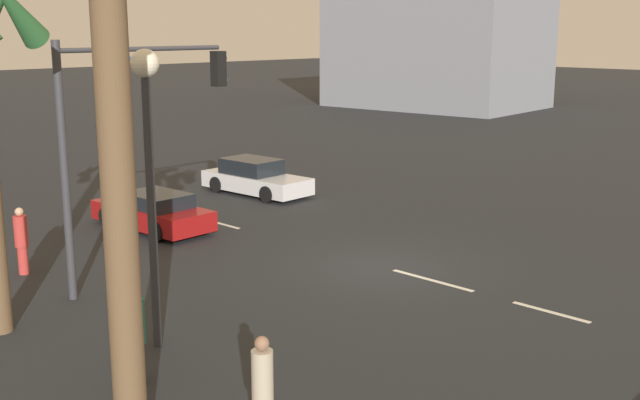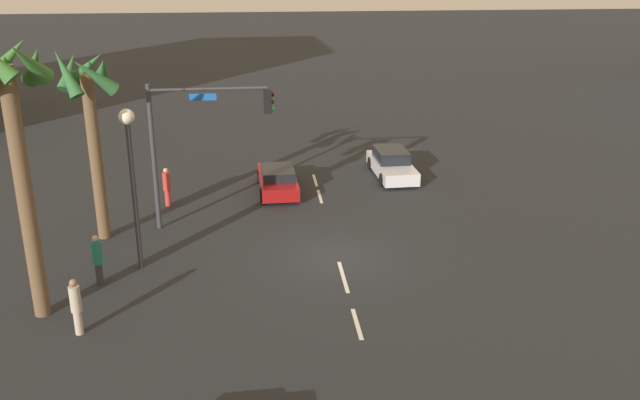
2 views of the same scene
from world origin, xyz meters
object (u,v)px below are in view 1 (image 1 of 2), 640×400
Objects in this scene: pedestrian_2 at (136,332)px; pedestrian_0 at (21,239)px; car_2 at (153,212)px; palm_tree_0 at (110,28)px; building_1 at (438,30)px; car_1 at (255,178)px; streetlamp at (148,142)px; traffic_signal at (125,120)px; pedestrian_1 at (263,390)px.

pedestrian_0 is at bearing -11.28° from pedestrian_2.
car_2 is 15.19m from palm_tree_0.
palm_tree_0 is at bearing 116.86° from building_1.
car_1 is 38.19m from building_1.
palm_tree_0 is at bearing 145.15° from pedestrian_2.
palm_tree_0 reaches higher than pedestrian_0.
streetlamp is 3.70m from pedestrian_2.
car_1 is at bearing -57.48° from traffic_signal.
pedestrian_0 reaches higher than car_1.
car_2 is at bearing 109.61° from building_1.
car_2 is 10.51m from streetlamp.
streetlamp is 3.32× the size of pedestrian_0.
pedestrian_1 is at bearing 118.85° from building_1.
pedestrian_1 is 1.01× the size of pedestrian_2.
car_2 is at bearing 107.04° from car_1.
pedestrian_2 is at bearing 131.36° from car_1.
pedestrian_0 is 11.68m from palm_tree_0.
traffic_signal is at bearing -20.28° from pedestrian_1.
pedestrian_0 is (-1.54, 5.16, 0.38)m from car_2.
pedestrian_2 is (-7.86, 1.57, 0.03)m from pedestrian_0.
building_1 reaches higher than car_1.
streetlamp is (-3.94, 1.95, 0.05)m from traffic_signal.
traffic_signal is 0.39× the size of building_1.
streetlamp is (-8.19, 5.47, 3.67)m from car_2.
pedestrian_0 is at bearing -16.75° from palm_tree_0.
palm_tree_0 reaches higher than car_2.
traffic_signal is at bearing 112.48° from building_1.
streetlamp is at bearing 153.70° from traffic_signal.
building_1 reaches higher than streetlamp.
streetlamp is 3.25× the size of pedestrian_2.
car_1 is 19.45m from pedestrian_1.
palm_tree_0 is (-2.02, 1.41, 5.45)m from pedestrian_2.
traffic_signal is at bearing -31.92° from pedestrian_2.
pedestrian_0 is 11.39m from pedestrian_1.
pedestrian_0 is 0.98× the size of pedestrian_2.
car_1 is 2.58× the size of pedestrian_0.
traffic_signal reaches higher than pedestrian_1.
building_1 is (30.68, -46.95, 5.31)m from pedestrian_1.
traffic_signal is at bearing 122.52° from car_1.
building_1 is at bearing -60.34° from streetlamp.
traffic_signal is 9.69m from pedestrian_1.
building_1 is (16.00, -34.21, 5.67)m from car_1.
car_1 is at bearing -48.64° from pedestrian_2.
pedestrian_0 is (2.71, 1.64, -3.24)m from traffic_signal.
pedestrian_1 reaches higher than car_1.
palm_tree_0 is at bearing 144.52° from car_2.
pedestrian_0 is (-3.39, 11.22, 0.33)m from car_1.
palm_tree_0 reaches higher than pedestrian_2.
pedestrian_2 is (-11.25, 12.79, 0.36)m from car_1.
traffic_signal is 4.53m from pedestrian_0.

